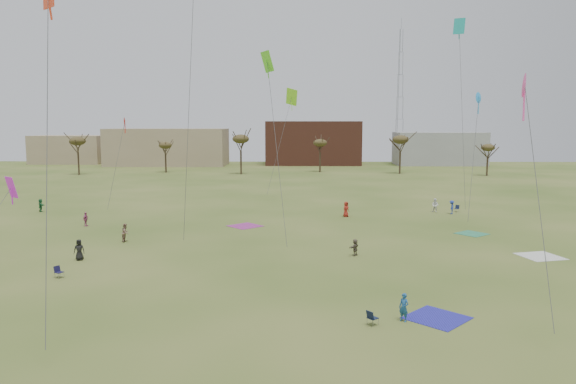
{
  "coord_description": "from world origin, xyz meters",
  "views": [
    {
      "loc": [
        0.83,
        -32.48,
        11.07
      ],
      "look_at": [
        0.0,
        12.0,
        5.5
      ],
      "focal_mm": 33.56,
      "sensor_mm": 36.0,
      "label": 1
    }
  ],
  "objects_px": {
    "camp_chair_left": "(59,274)",
    "radio_tower": "(399,96)",
    "camp_chair_center": "(372,321)",
    "camp_chair_right": "(457,210)",
    "flyer_near_right": "(404,307)"
  },
  "relations": [
    {
      "from": "flyer_near_right",
      "to": "camp_chair_center",
      "type": "relative_size",
      "value": 1.87
    },
    {
      "from": "camp_chair_center",
      "to": "camp_chair_left",
      "type": "bearing_deg",
      "value": 28.59
    },
    {
      "from": "camp_chair_center",
      "to": "radio_tower",
      "type": "relative_size",
      "value": 0.02
    },
    {
      "from": "flyer_near_right",
      "to": "radio_tower",
      "type": "distance_m",
      "value": 131.38
    },
    {
      "from": "flyer_near_right",
      "to": "camp_chair_right",
      "type": "bearing_deg",
      "value": 114.27
    },
    {
      "from": "camp_chair_left",
      "to": "radio_tower",
      "type": "xyz_separation_m",
      "value": [
        46.54,
        119.74,
        18.95
      ]
    },
    {
      "from": "flyer_near_right",
      "to": "camp_chair_right",
      "type": "relative_size",
      "value": 1.87
    },
    {
      "from": "camp_chair_left",
      "to": "camp_chair_right",
      "type": "relative_size",
      "value": 1.0
    },
    {
      "from": "flyer_near_right",
      "to": "camp_chair_left",
      "type": "xyz_separation_m",
      "value": [
        -23.38,
        8.27,
        -0.55
      ]
    },
    {
      "from": "camp_chair_right",
      "to": "radio_tower",
      "type": "distance_m",
      "value": 91.63
    },
    {
      "from": "camp_chair_center",
      "to": "radio_tower",
      "type": "bearing_deg",
      "value": -49.89
    },
    {
      "from": "camp_chair_left",
      "to": "camp_chair_center",
      "type": "bearing_deg",
      "value": -83.14
    },
    {
      "from": "flyer_near_right",
      "to": "camp_chair_left",
      "type": "distance_m",
      "value": 24.81
    },
    {
      "from": "camp_chair_left",
      "to": "camp_chair_center",
      "type": "relative_size",
      "value": 1.0
    },
    {
      "from": "camp_chair_right",
      "to": "radio_tower",
      "type": "height_order",
      "value": "radio_tower"
    }
  ]
}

